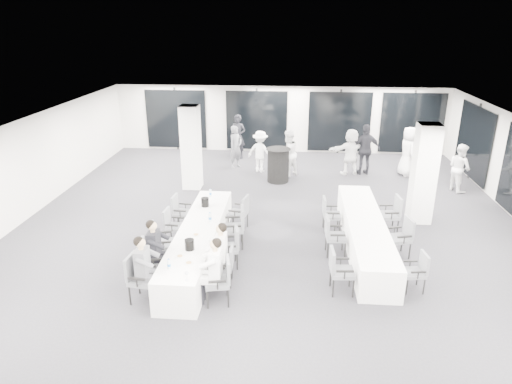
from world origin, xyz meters
TOP-DOWN VIEW (x-y plane):
  - room at (0.89, 1.11)m, footprint 14.04×16.04m
  - column_left at (-2.80, 3.20)m, footprint 0.60×0.60m
  - column_right at (4.20, 1.00)m, footprint 0.60×0.60m
  - banquet_table_main at (-1.61, -1.61)m, footprint 0.90×5.00m
  - banquet_table_side at (2.43, -0.80)m, footprint 0.90×5.00m
  - cocktail_table at (0.08, 4.04)m, footprint 0.86×0.86m
  - chair_main_left_near at (-2.45, -3.52)m, footprint 0.56×0.61m
  - chair_main_left_second at (-2.44, -2.77)m, footprint 0.60×0.63m
  - chair_main_left_mid at (-2.45, -2.00)m, footprint 0.62×0.65m
  - chair_main_left_fourth at (-2.44, -0.93)m, footprint 0.49×0.54m
  - chair_main_left_far at (-2.44, -0.06)m, footprint 0.51×0.56m
  - chair_main_right_near at (-0.78, -3.46)m, footprint 0.58×0.61m
  - chair_main_right_second at (-0.78, -2.77)m, footprint 0.46×0.51m
  - chair_main_right_mid at (-0.78, -2.00)m, footprint 0.58×0.61m
  - chair_main_right_fourth at (-0.77, -1.00)m, footprint 0.61×0.65m
  - chair_main_right_far at (-0.78, -0.03)m, footprint 0.58×0.61m
  - chair_side_left_near at (1.59, -2.89)m, footprint 0.53×0.58m
  - chair_side_left_mid at (1.59, -1.24)m, footprint 0.52×0.58m
  - chair_side_left_far at (1.59, 0.10)m, footprint 0.49×0.55m
  - chair_side_right_near at (3.25, -2.68)m, footprint 0.49×0.52m
  - chair_side_right_mid at (3.26, -1.17)m, footprint 0.60×0.62m
  - chair_side_right_far at (3.26, 0.17)m, footprint 0.56×0.61m
  - seated_guest_a at (-2.28, -3.53)m, footprint 0.50×0.38m
  - seated_guest_b at (-2.28, -2.75)m, footprint 0.50×0.38m
  - seated_guest_c at (-0.94, -3.48)m, footprint 0.50×0.38m
  - seated_guest_d at (-0.94, -2.77)m, footprint 0.50×0.38m
  - standing_guest_a at (-1.60, 5.53)m, footprint 0.85×0.87m
  - standing_guest_b at (0.40, 4.70)m, footprint 1.07×1.05m
  - standing_guest_c at (-0.63, 5.12)m, footprint 1.27×0.92m
  - standing_guest_d at (3.23, 5.13)m, footprint 1.36×0.95m
  - standing_guest_e at (4.75, 5.15)m, footprint 0.78×1.08m
  - standing_guest_f at (2.70, 5.12)m, footprint 1.88×1.07m
  - standing_guest_g at (-1.67, 6.82)m, footprint 0.89×0.79m
  - standing_guest_h at (6.09, 3.62)m, footprint 0.83×1.01m
  - ice_bucket_near at (-1.58, -2.68)m, footprint 0.21×0.21m
  - ice_bucket_far at (-1.70, -0.25)m, footprint 0.21×0.21m
  - water_bottle_a at (-1.81, -3.52)m, footprint 0.07×0.07m
  - water_bottle_b at (-1.39, -1.22)m, footprint 0.07×0.07m
  - water_bottle_c at (-1.68, 0.47)m, footprint 0.07×0.07m
  - plate_a at (-1.71, -3.01)m, footprint 0.19×0.19m
  - plate_b at (-1.47, -3.27)m, footprint 0.19×0.19m
  - plate_c at (-1.59, -1.98)m, footprint 0.19×0.19m
  - wine_glass at (-1.36, -3.91)m, footprint 0.08×0.08m

SIDE VIEW (x-z plane):
  - banquet_table_main at x=-1.61m, z-range 0.00..0.75m
  - banquet_table_side at x=2.43m, z-range 0.00..0.75m
  - chair_side_right_near at x=3.25m, z-range 0.06..0.92m
  - chair_main_right_second at x=-0.78m, z-range 0.06..0.93m
  - chair_main_left_fourth at x=-2.44m, z-range 0.06..0.98m
  - chair_side_left_far at x=1.59m, z-range 0.07..1.01m
  - chair_main_left_far at x=-2.44m, z-range 0.07..1.01m
  - chair_main_right_mid at x=-0.78m, z-range 0.07..1.03m
  - chair_main_right_far at x=-0.78m, z-range 0.07..1.04m
  - chair_main_right_near at x=-0.78m, z-range 0.07..1.04m
  - chair_side_right_mid at x=3.26m, z-range 0.07..1.04m
  - chair_side_left_mid at x=1.59m, z-range 0.07..1.05m
  - chair_side_left_near at x=1.59m, z-range 0.07..1.05m
  - chair_main_left_second at x=-2.44m, z-range 0.07..1.05m
  - chair_main_left_near at x=-2.45m, z-range 0.07..1.08m
  - chair_side_right_far at x=3.26m, z-range 0.07..1.09m
  - chair_main_left_mid at x=-2.45m, z-range 0.07..1.09m
  - chair_main_right_fourth at x=-0.77m, z-range 0.07..1.12m
  - cocktail_table at x=0.08m, z-range 0.01..1.20m
  - plate_c at x=-1.59m, z-range 0.75..0.78m
  - plate_a at x=-1.71m, z-range 0.75..0.78m
  - plate_b at x=-1.47m, z-range 0.75..0.78m
  - seated_guest_a at x=-2.28m, z-range 0.09..1.53m
  - seated_guest_b at x=-2.28m, z-range 0.09..1.53m
  - seated_guest_c at x=-0.94m, z-range 0.09..1.53m
  - seated_guest_d at x=-0.94m, z-range 0.09..1.53m
  - water_bottle_c at x=-1.68m, z-range 0.75..0.96m
  - water_bottle_a at x=-1.81m, z-range 0.75..0.96m
  - water_bottle_b at x=-1.39m, z-range 0.75..0.98m
  - ice_bucket_near at x=-1.58m, z-range 0.75..0.99m
  - ice_bucket_far at x=-1.70m, z-range 0.75..0.99m
  - standing_guest_c at x=-0.63m, z-range 0.00..1.76m
  - wine_glass at x=-1.36m, z-range 0.80..1.00m
  - standing_guest_h at x=6.09m, z-range 0.00..1.82m
  - standing_guest_a at x=-1.60m, z-range 0.00..1.85m
  - standing_guest_f at x=2.70m, z-range 0.00..1.93m
  - standing_guest_b at x=0.40m, z-range 0.00..1.93m
  - standing_guest_e at x=4.75m, z-range 0.00..2.03m
  - standing_guest_g at x=-1.67m, z-range 0.00..2.05m
  - standing_guest_d at x=3.23m, z-range 0.00..2.11m
  - room at x=0.89m, z-range -0.03..2.81m
  - column_left at x=-2.80m, z-range 0.00..2.80m
  - column_right at x=4.20m, z-range 0.00..2.80m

